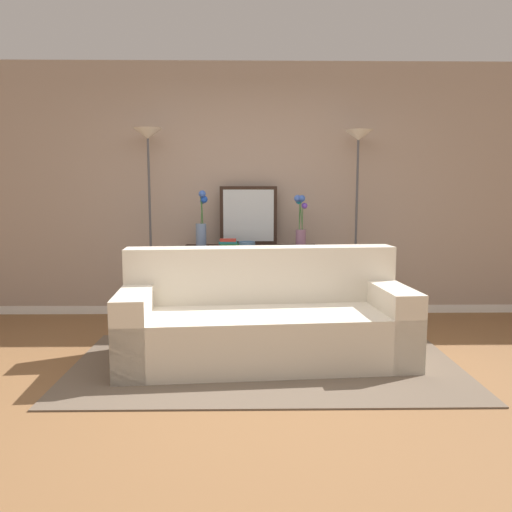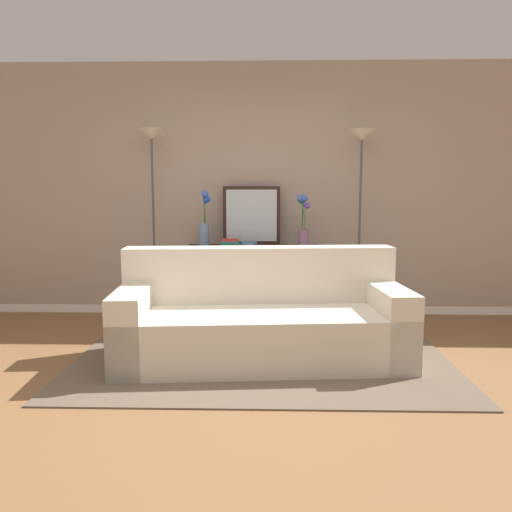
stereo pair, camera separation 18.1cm
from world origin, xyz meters
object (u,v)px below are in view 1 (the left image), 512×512
object	(u,v)px
vase_short_flowers	(301,222)
floor_lamp_right	(358,172)
book_stack	(228,243)
wall_mirror	(248,215)
fruit_bowl	(247,244)
couch	(264,321)
console_table	(251,269)
vase_tall_flowers	(202,225)
floor_lamp_left	(149,171)
book_row_under_console	(216,315)

from	to	relation	value
vase_short_flowers	floor_lamp_right	bearing A→B (deg)	0.90
book_stack	wall_mirror	bearing A→B (deg)	53.38
floor_lamp_right	wall_mirror	size ratio (longest dim) A/B	3.19
fruit_bowl	couch	bearing A→B (deg)	-82.53
console_table	wall_mirror	xyz separation A→B (m)	(-0.02, 0.16, 0.54)
vase_tall_flowers	wall_mirror	bearing A→B (deg)	16.60
vase_tall_flowers	book_stack	distance (m)	0.35
floor_lamp_left	wall_mirror	distance (m)	1.11
floor_lamp_right	book_stack	size ratio (longest dim) A/B	8.68
vase_short_flowers	console_table	bearing A→B (deg)	179.73
couch	wall_mirror	distance (m)	1.58
floor_lamp_right	vase_tall_flowers	bearing A→B (deg)	179.80
couch	vase_short_flowers	world-z (taller)	vase_short_flowers
wall_mirror	vase_short_flowers	distance (m)	0.56
vase_tall_flowers	fruit_bowl	distance (m)	0.52
vase_tall_flowers	vase_short_flowers	bearing A→B (deg)	-0.82
vase_short_flowers	fruit_bowl	bearing A→B (deg)	-168.19
fruit_bowl	book_row_under_console	distance (m)	0.83
vase_tall_flowers	floor_lamp_right	bearing A→B (deg)	-0.20
vase_short_flowers	fruit_bowl	world-z (taller)	vase_short_flowers
floor_lamp_right	fruit_bowl	distance (m)	1.34
fruit_bowl	vase_tall_flowers	bearing A→B (deg)	164.38
couch	fruit_bowl	distance (m)	1.21
couch	floor_lamp_right	world-z (taller)	floor_lamp_right
fruit_bowl	console_table	bearing A→B (deg)	70.36
vase_tall_flowers	vase_short_flowers	xyz separation A→B (m)	(1.02, -0.01, 0.04)
floor_lamp_left	floor_lamp_right	world-z (taller)	floor_lamp_left
couch	fruit_bowl	size ratio (longest dim) A/B	13.42
book_row_under_console	console_table	bearing A→B (deg)	0.00
book_stack	vase_short_flowers	bearing A→B (deg)	8.99
vase_short_flowers	book_stack	world-z (taller)	vase_short_flowers
book_stack	vase_tall_flowers	bearing A→B (deg)	154.69
floor_lamp_right	book_row_under_console	world-z (taller)	floor_lamp_right
console_table	book_stack	size ratio (longest dim) A/B	6.08
console_table	book_row_under_console	bearing A→B (deg)	-180.00
book_row_under_console	vase_tall_flowers	bearing A→B (deg)	175.19
floor_lamp_right	vase_tall_flowers	distance (m)	1.68
wall_mirror	floor_lamp_left	bearing A→B (deg)	-171.57
floor_lamp_right	fruit_bowl	xyz separation A→B (m)	(-1.13, -0.12, -0.72)
couch	floor_lamp_left	distance (m)	2.07
wall_mirror	vase_short_flowers	xyz separation A→B (m)	(0.53, -0.16, -0.06)
floor_lamp_left	book_row_under_console	bearing A→B (deg)	-0.57
console_table	floor_lamp_left	world-z (taller)	floor_lamp_left
floor_lamp_left	book_stack	distance (m)	1.09
vase_short_flowers	book_row_under_console	xyz separation A→B (m)	(-0.87, 0.00, -0.97)
vase_tall_flowers	book_stack	size ratio (longest dim) A/B	2.53
floor_lamp_left	console_table	bearing A→B (deg)	-0.37
vase_tall_flowers	book_row_under_console	size ratio (longest dim) A/B	1.45
vase_short_flowers	floor_lamp_left	bearing A→B (deg)	179.66
book_row_under_console	book_stack	bearing A→B (deg)	-41.54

